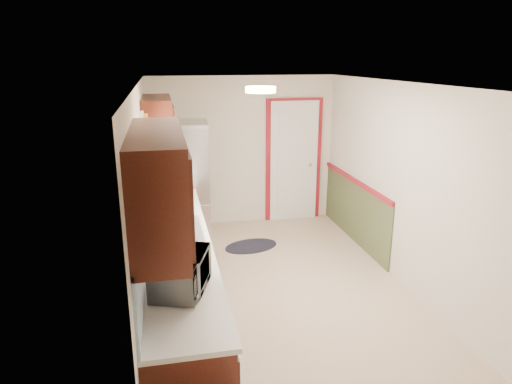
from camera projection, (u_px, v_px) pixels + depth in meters
name	position (u px, v px, depth m)	size (l,w,h in m)	color
room_shell	(283.00, 195.00, 5.06)	(3.20, 5.20, 2.52)	#C6A88B
kitchen_run	(173.00, 246.00, 4.66)	(0.63, 4.00, 2.20)	#37130C
back_wall_trim	(306.00, 171.00, 7.42)	(1.12, 2.30, 2.08)	maroon
ceiling_fixture	(261.00, 90.00, 4.49)	(0.30, 0.30, 0.06)	#FFD88C
microwave	(181.00, 269.00, 3.46)	(0.54, 0.30, 0.36)	white
refrigerator	(183.00, 184.00, 6.59)	(0.79, 0.78, 1.81)	#B7B7BC
rug	(251.00, 246.00, 6.69)	(0.80, 0.51, 0.01)	black
cooktop	(172.00, 188.00, 6.22)	(0.47, 0.57, 0.02)	black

